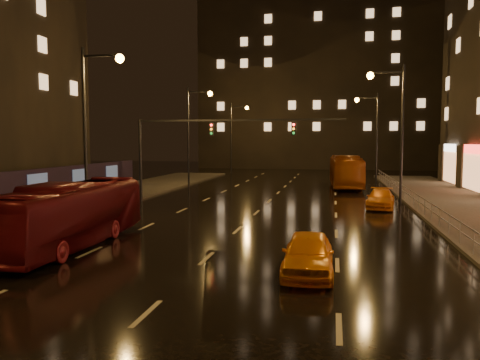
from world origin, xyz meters
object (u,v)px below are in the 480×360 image
object	(u,v)px
bus_curb	(346,171)
pedestrian_c	(26,211)
taxi_near	(308,254)
bus_red	(71,215)
taxi_far	(380,199)

from	to	relation	value
bus_curb	pedestrian_c	distance (m)	31.19
taxi_near	pedestrian_c	size ratio (longest dim) A/B	2.66
bus_red	pedestrian_c	world-z (taller)	bus_red
taxi_near	bus_curb	bearing A→B (deg)	85.34
taxi_far	pedestrian_c	world-z (taller)	pedestrian_c
bus_red	taxi_far	bearing A→B (deg)	44.33
taxi_near	taxi_far	world-z (taller)	taxi_near
bus_curb	pedestrian_c	bearing A→B (deg)	-125.59
bus_curb	taxi_near	world-z (taller)	bus_curb
bus_curb	pedestrian_c	world-z (taller)	bus_curb
pedestrian_c	bus_red	bearing A→B (deg)	-119.80
bus_curb	pedestrian_c	size ratio (longest dim) A/B	7.21
bus_curb	taxi_near	distance (m)	31.93
bus_red	bus_curb	distance (m)	32.04
taxi_near	taxi_far	bearing A→B (deg)	75.83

